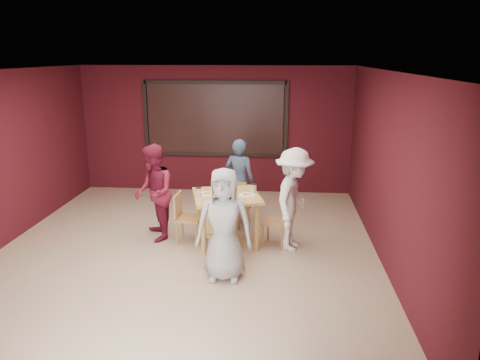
# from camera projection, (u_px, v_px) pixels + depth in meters

# --- Properties ---
(floor) EXTENTS (7.00, 7.00, 0.00)m
(floor) POSITION_uv_depth(u_px,v_px,m) (186.00, 252.00, 7.40)
(floor) COLOR tan
(floor) RESTS_ON ground
(window_blinds) EXTENTS (3.00, 0.02, 1.50)m
(window_blinds) POSITION_uv_depth(u_px,v_px,m) (215.00, 119.00, 10.29)
(window_blinds) COLOR black
(dining_table) EXTENTS (1.27, 1.27, 0.98)m
(dining_table) POSITION_uv_depth(u_px,v_px,m) (227.00, 201.00, 7.59)
(dining_table) COLOR tan
(dining_table) RESTS_ON floor
(chair_front) EXTENTS (0.46, 0.46, 0.89)m
(chair_front) POSITION_uv_depth(u_px,v_px,m) (221.00, 229.00, 6.97)
(chair_front) COLOR #AB8542
(chair_front) RESTS_ON floor
(chair_back) EXTENTS (0.47, 0.47, 0.80)m
(chair_back) POSITION_uv_depth(u_px,v_px,m) (235.00, 202.00, 8.45)
(chair_back) COLOR #AB8542
(chair_back) RESTS_ON floor
(chair_left) EXTENTS (0.43, 0.43, 0.83)m
(chair_left) POSITION_uv_depth(u_px,v_px,m) (185.00, 215.00, 7.70)
(chair_left) COLOR #AB8542
(chair_left) RESTS_ON floor
(chair_right) EXTENTS (0.47, 0.47, 0.81)m
(chair_right) POSITION_uv_depth(u_px,v_px,m) (279.00, 219.00, 7.53)
(chair_right) COLOR #AB8542
(chair_right) RESTS_ON floor
(diner_front) EXTENTS (0.77, 0.50, 1.58)m
(diner_front) POSITION_uv_depth(u_px,v_px,m) (224.00, 225.00, 6.35)
(diner_front) COLOR #A7A7A7
(diner_front) RESTS_ON floor
(diner_back) EXTENTS (0.65, 0.52, 1.56)m
(diner_back) POSITION_uv_depth(u_px,v_px,m) (239.00, 181.00, 8.59)
(diner_back) COLOR #32425A
(diner_back) RESTS_ON floor
(diner_left) EXTENTS (0.86, 0.95, 1.61)m
(diner_left) POSITION_uv_depth(u_px,v_px,m) (154.00, 193.00, 7.74)
(diner_left) COLOR maroon
(diner_left) RESTS_ON floor
(diner_right) EXTENTS (0.88, 1.19, 1.64)m
(diner_right) POSITION_uv_depth(u_px,v_px,m) (294.00, 200.00, 7.33)
(diner_right) COLOR white
(diner_right) RESTS_ON floor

